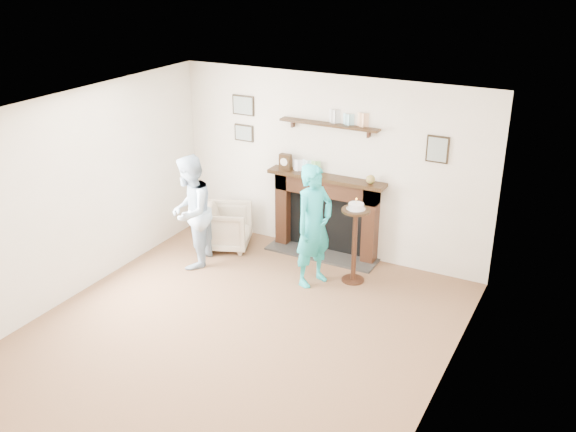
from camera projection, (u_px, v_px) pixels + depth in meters
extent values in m
plane|color=brown|center=(235.00, 335.00, 7.16)|extent=(5.00, 5.00, 0.00)
cube|color=beige|center=(330.00, 166.00, 8.72)|extent=(4.50, 0.04, 2.50)
cube|color=beige|center=(72.00, 197.00, 7.64)|extent=(0.04, 5.00, 2.50)
cube|color=beige|center=(445.00, 282.00, 5.71)|extent=(0.04, 5.00, 2.50)
cube|color=white|center=(227.00, 116.00, 6.19)|extent=(4.50, 5.00, 0.04)
cube|color=black|center=(284.00, 208.00, 9.19)|extent=(0.18, 0.20, 1.10)
cube|color=black|center=(370.00, 225.00, 8.62)|extent=(0.18, 0.20, 1.10)
cube|color=black|center=(326.00, 187.00, 8.74)|extent=(1.50, 0.20, 0.24)
cube|color=black|center=(328.00, 222.00, 9.01)|extent=(1.14, 0.06, 0.86)
cube|color=#2F2C29|center=(321.00, 254.00, 9.02)|extent=(1.60, 0.44, 0.03)
cube|color=black|center=(326.00, 178.00, 8.66)|extent=(1.68, 0.26, 0.05)
cube|color=black|center=(329.00, 125.00, 8.42)|extent=(1.40, 0.15, 0.03)
cube|color=black|center=(243.00, 105.00, 9.01)|extent=(0.34, 0.03, 0.28)
cube|color=black|center=(244.00, 133.00, 9.17)|extent=(0.30, 0.03, 0.24)
cube|color=black|center=(438.00, 149.00, 7.91)|extent=(0.28, 0.03, 0.34)
cube|color=black|center=(285.00, 162.00, 8.87)|extent=(0.16, 0.09, 0.22)
cylinder|color=beige|center=(284.00, 162.00, 8.83)|extent=(0.11, 0.01, 0.11)
sphere|color=green|center=(371.00, 179.00, 8.35)|extent=(0.12, 0.12, 0.12)
imported|color=#C2AD90|center=(227.00, 246.00, 9.28)|extent=(0.88, 0.87, 0.62)
imported|color=silver|center=(194.00, 264.00, 8.78)|extent=(0.78, 0.89, 1.54)
imported|color=#21BCB5|center=(313.00, 282.00, 8.31)|extent=(0.55, 0.67, 1.59)
cylinder|color=black|center=(353.00, 280.00, 8.34)|extent=(0.30, 0.30, 0.02)
cylinder|color=black|center=(354.00, 246.00, 8.15)|extent=(0.06, 0.06, 0.95)
cylinder|color=black|center=(356.00, 210.00, 7.96)|extent=(0.36, 0.36, 0.03)
cylinder|color=silver|center=(356.00, 209.00, 7.95)|extent=(0.24, 0.24, 0.01)
cylinder|color=white|center=(356.00, 206.00, 7.94)|extent=(0.19, 0.19, 0.07)
cylinder|color=#FFE6A1|center=(356.00, 202.00, 7.91)|extent=(0.01, 0.01, 0.05)
sphere|color=orange|center=(356.00, 199.00, 7.90)|extent=(0.02, 0.02, 0.02)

